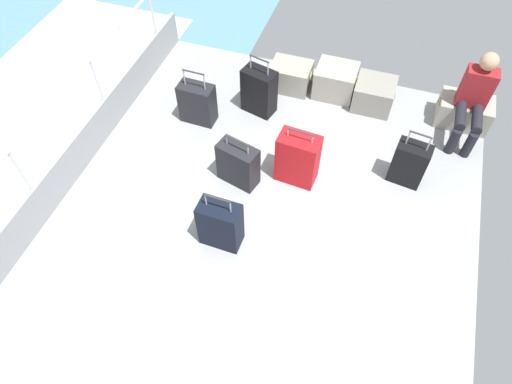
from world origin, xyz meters
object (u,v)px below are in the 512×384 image
at_px(cargo_crate_3, 464,111).
at_px(suitcase_4, 259,91).
at_px(cargo_crate_0, 291,76).
at_px(suitcase_5, 298,159).
at_px(suitcase_0, 220,224).
at_px(passenger_seated, 475,98).
at_px(cargo_crate_1, 335,81).
at_px(suitcase_1, 197,103).
at_px(suitcase_2, 238,164).
at_px(suitcase_3, 409,163).
at_px(cargo_crate_2, 374,94).

xyz_separation_m(cargo_crate_3, suitcase_4, (-2.45, -0.58, 0.13)).
bearing_deg(cargo_crate_0, suitcase_5, -71.71).
bearing_deg(suitcase_5, cargo_crate_3, 41.51).
height_order(suitcase_0, suitcase_5, suitcase_5).
bearing_deg(passenger_seated, cargo_crate_1, 172.55).
relative_size(suitcase_1, suitcase_2, 1.14).
distance_m(suitcase_0, suitcase_2, 0.80).
bearing_deg(suitcase_0, cargo_crate_1, 77.10).
xyz_separation_m(suitcase_1, suitcase_3, (2.56, -0.17, 0.01)).
distance_m(cargo_crate_3, suitcase_1, 3.25).
xyz_separation_m(cargo_crate_1, suitcase_3, (1.07, -1.18, 0.07)).
bearing_deg(suitcase_1, suitcase_5, -20.56).
distance_m(cargo_crate_0, passenger_seated, 2.23).
bearing_deg(cargo_crate_1, suitcase_3, -47.97).
relative_size(cargo_crate_3, suitcase_2, 1.01).
bearing_deg(cargo_crate_0, suitcase_3, -34.29).
bearing_deg(suitcase_1, cargo_crate_3, 17.57).
height_order(suitcase_0, suitcase_3, suitcase_3).
relative_size(cargo_crate_2, suitcase_3, 0.72).
relative_size(cargo_crate_1, suitcase_3, 0.76).
relative_size(cargo_crate_0, suitcase_2, 0.86).
bearing_deg(cargo_crate_1, suitcase_5, -93.46).
height_order(cargo_crate_2, suitcase_4, suitcase_4).
relative_size(cargo_crate_1, suitcase_0, 0.76).
height_order(cargo_crate_1, suitcase_1, suitcase_1).
bearing_deg(suitcase_4, passenger_seated, 9.42).
distance_m(passenger_seated, suitcase_2, 2.80).
relative_size(cargo_crate_0, suitcase_1, 0.75).
height_order(cargo_crate_0, cargo_crate_3, cargo_crate_0).
xyz_separation_m(passenger_seated, suitcase_0, (-2.20, -2.36, -0.26)).
relative_size(suitcase_0, suitcase_4, 0.91).
xyz_separation_m(suitcase_0, suitcase_5, (0.50, 1.03, 0.03)).
xyz_separation_m(cargo_crate_3, suitcase_1, (-3.10, -0.98, 0.09)).
xyz_separation_m(suitcase_0, suitcase_4, (-0.25, 1.96, 0.02)).
height_order(cargo_crate_0, suitcase_5, suitcase_5).
bearing_deg(suitcase_1, suitcase_2, -43.58).
distance_m(suitcase_3, suitcase_4, 1.99).
xyz_separation_m(suitcase_1, suitcase_2, (0.80, -0.76, -0.00)).
bearing_deg(suitcase_1, suitcase_4, 31.39).
bearing_deg(suitcase_1, suitcase_3, -3.71).
height_order(suitcase_0, suitcase_2, suitcase_0).
bearing_deg(suitcase_0, passenger_seated, 47.07).
distance_m(cargo_crate_0, cargo_crate_2, 1.10).
relative_size(cargo_crate_2, cargo_crate_3, 0.80).
bearing_deg(cargo_crate_2, suitcase_1, -154.87).
xyz_separation_m(cargo_crate_0, cargo_crate_2, (1.10, -0.02, 0.01)).
relative_size(suitcase_3, suitcase_4, 0.91).
bearing_deg(cargo_crate_2, suitcase_2, -125.33).
bearing_deg(suitcase_4, cargo_crate_1, 36.38).
xyz_separation_m(cargo_crate_0, suitcase_0, (-0.01, -2.52, 0.11)).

